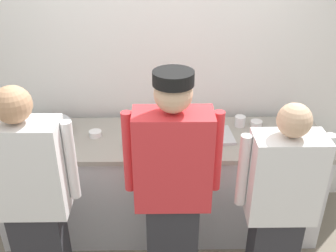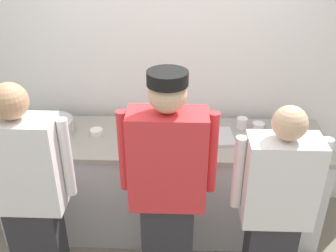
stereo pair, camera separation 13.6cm
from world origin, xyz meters
name	(u,v)px [view 1 (the left image)]	position (x,y,z in m)	size (l,w,h in m)	color
wall_back	(160,57)	(0.00, 0.87, 1.44)	(4.27, 0.10, 2.89)	white
prep_counter	(161,183)	(0.00, 0.38, 0.47)	(2.72, 0.72, 0.93)	silver
chef_near_left	(33,200)	(-0.83, -0.38, 0.90)	(0.62, 0.24, 1.70)	#2D2D33
chef_center	(173,189)	(0.09, -0.34, 0.95)	(0.63, 0.24, 1.77)	#2D2D33
chef_far_right	(279,207)	(0.79, -0.39, 0.84)	(0.59, 0.24, 1.59)	#2D2D33
plate_stack_front	(153,135)	(-0.05, 0.37, 0.95)	(0.24, 0.24, 0.05)	white
mixing_bowl_steel	(50,129)	(-0.90, 0.42, 0.99)	(0.35, 0.35, 0.12)	#B7BABF
sheet_tray	(207,136)	(0.39, 0.37, 0.94)	(0.42, 0.30, 0.02)	#B7BABF
squeeze_bottle_primary	(280,135)	(0.94, 0.24, 1.02)	(0.06, 0.06, 0.18)	red
ramekin_red_sauce	(95,133)	(-0.53, 0.40, 0.95)	(0.10, 0.10, 0.05)	white
ramekin_yellow_sauce	(256,123)	(0.83, 0.57, 0.95)	(0.10, 0.10, 0.04)	white
ramekin_green_sauce	(129,145)	(-0.24, 0.22, 0.95)	(0.10, 0.10, 0.04)	white
deli_cup	(240,121)	(0.69, 0.56, 0.97)	(0.09, 0.09, 0.09)	white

